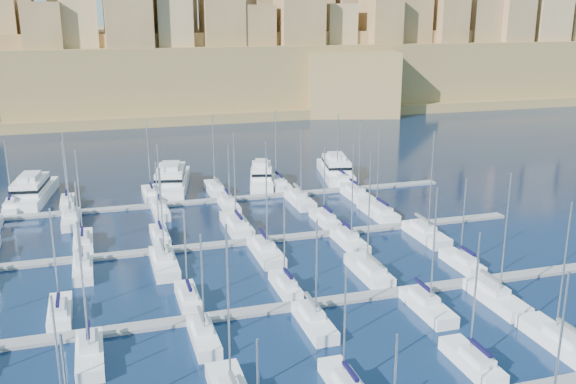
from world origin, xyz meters
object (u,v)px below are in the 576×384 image
object	(u,v)px
sailboat_4	(472,361)
motor_yacht_d	(336,169)
motor_yacht_b	(171,180)
motor_yacht_a	(32,191)
motor_yacht_c	(262,176)

from	to	relation	value
sailboat_4	motor_yacht_d	bearing A→B (deg)	79.18
motor_yacht_b	motor_yacht_a	bearing A→B (deg)	-178.51
motor_yacht_a	motor_yacht_d	world-z (taller)	same
motor_yacht_a	motor_yacht_d	xyz separation A→B (m)	(57.22, -0.44, 0.00)
motor_yacht_b	motor_yacht_d	size ratio (longest dim) A/B	1.13
sailboat_4	motor_yacht_d	world-z (taller)	sailboat_4
motor_yacht_a	motor_yacht_c	world-z (taller)	same
motor_yacht_a	motor_yacht_b	world-z (taller)	same
motor_yacht_b	sailboat_4	bearing A→B (deg)	-75.05
sailboat_4	motor_yacht_c	world-z (taller)	sailboat_4
motor_yacht_c	motor_yacht_d	world-z (taller)	same
motor_yacht_b	motor_yacht_d	bearing A→B (deg)	-1.88
motor_yacht_c	motor_yacht_a	bearing A→B (deg)	177.34
motor_yacht_a	sailboat_4	bearing A→B (deg)	-58.49
motor_yacht_a	motor_yacht_b	bearing A→B (deg)	1.49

